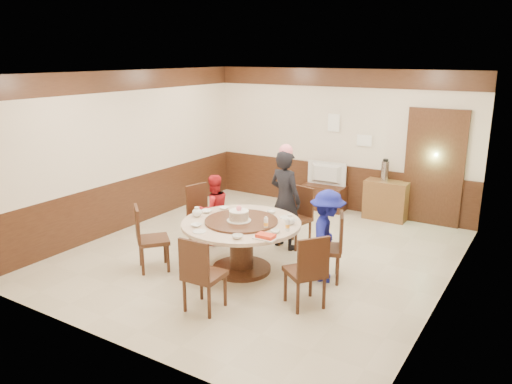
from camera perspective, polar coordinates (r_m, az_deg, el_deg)
The scene contains 31 objects.
room at distance 7.62m, azimuth 0.67°, elevation 0.39°, with size 6.00×6.04×2.84m.
banquet_table at distance 7.21m, azimuth -1.68°, elevation -5.07°, with size 1.71×1.71×0.78m.
chair_0 at distance 7.09m, azimuth 8.04°, elevation -7.57°, with size 0.58×0.58×0.97m.
chair_1 at distance 8.26m, azimuth 4.53°, elevation -4.07°, with size 0.52×0.53×0.97m.
chair_2 at distance 8.43m, azimuth -5.94°, elevation -3.72°, with size 0.55×0.54×0.97m.
chair_3 at distance 7.50m, azimuth -11.78°, elevation -6.46°, with size 0.62×0.62×0.97m.
chair_4 at distance 6.27m, azimuth -5.98°, elevation -10.72°, with size 0.47×0.47×0.97m.
chair_5 at distance 6.35m, azimuth 5.68°, elevation -10.35°, with size 0.62×0.62×0.97m.
person_standing at distance 8.02m, azimuth 3.35°, elevation -0.87°, with size 0.59×0.39×1.62m, color black.
person_red at distance 8.25m, azimuth -4.87°, elevation -2.03°, with size 0.57×0.45×1.18m, color red.
person_blue at distance 6.95m, azimuth 8.10°, elevation -5.00°, with size 0.84×0.48×1.30m, color navy.
birthday_cake at distance 7.08m, azimuth -1.97°, elevation -2.69°, with size 0.34×0.34×0.22m.
teapot_left at distance 7.40m, azimuth -6.75°, elevation -2.35°, with size 0.17×0.15×0.13m, color white.
teapot_right at distance 7.04m, azimuth 3.89°, elevation -3.24°, with size 0.17×0.15×0.13m, color white.
bowl_0 at distance 7.73m, azimuth -3.70°, elevation -1.84°, with size 0.14×0.14×0.03m, color white.
bowl_1 at distance 6.51m, azimuth -2.13°, elevation -5.11°, with size 0.15×0.15×0.05m, color white.
bowl_2 at distance 6.99m, azimuth -6.83°, elevation -3.80°, with size 0.15×0.15×0.04m, color white.
bowl_3 at distance 6.71m, azimuth 2.20°, elevation -4.53°, with size 0.13×0.13×0.04m, color white.
bowl_4 at distance 7.59m, azimuth -5.64°, elevation -2.20°, with size 0.16×0.16×0.04m, color white.
bowl_5 at distance 7.52m, azimuth 1.75°, elevation -2.28°, with size 0.13×0.13×0.04m, color white.
saucer_near at distance 6.78m, azimuth -6.51°, elevation -4.52°, with size 0.18×0.18×0.01m, color white.
saucer_far at distance 7.33m, azimuth 3.41°, elevation -2.91°, with size 0.18×0.18×0.01m, color white.
shrimp_platter at distance 6.49m, azimuth 1.11°, elevation -5.14°, with size 0.30×0.20×0.06m.
bottle_0 at distance 6.83m, azimuth 1.15°, elevation -3.61°, with size 0.06×0.06×0.16m, color silver.
bottle_1 at distance 6.77m, azimuth 3.62°, elevation -3.83°, with size 0.06×0.06×0.16m, color silver.
tv_stand at distance 10.26m, azimuth 7.82°, elevation -0.59°, with size 0.85×0.45×0.50m, color #3C2012.
television at distance 10.14m, azimuth 7.92°, elevation 2.04°, with size 0.82×0.11×0.47m, color gray.
side_cabinet at distance 9.84m, azimuth 14.63°, elevation -0.91°, with size 0.80×0.40×0.75m, color brown.
thermos at distance 9.71m, azimuth 14.52°, elevation 2.34°, with size 0.15×0.15×0.38m, color silver.
notice_left at distance 10.12m, azimuth 8.87°, elevation 7.83°, with size 0.25×0.00×0.35m, color white.
notice_right at distance 9.93m, azimuth 12.26°, elevation 5.77°, with size 0.30×0.00×0.22m, color white.
Camera 1 is at (3.82, -6.29, 3.06)m, focal length 35.00 mm.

